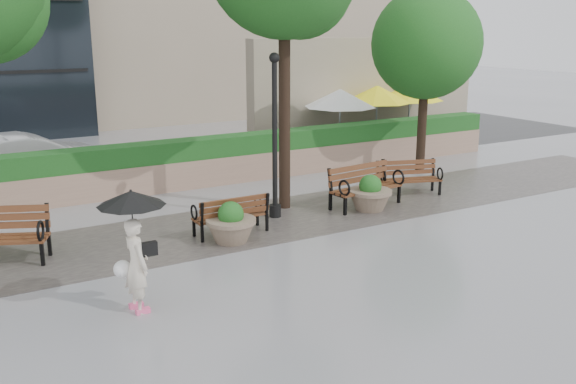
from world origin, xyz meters
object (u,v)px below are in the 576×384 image
bench_4 (408,185)px  planter_right (370,196)px  bench_2 (231,223)px  bench_3 (365,195)px  car_right (29,158)px  lamppost (275,147)px  planter_left (231,226)px  pedestrian (134,239)px

bench_4 → planter_right: bearing=-141.4°
bench_2 → planter_right: (3.76, -0.04, 0.09)m
bench_2 → planter_right: 3.76m
bench_3 → car_right: size_ratio=0.47×
bench_2 → planter_right: planter_right is taller
lamppost → planter_right: bearing=-16.4°
bench_2 → car_right: car_right is taller
planter_right → lamppost: size_ratio=0.28×
bench_4 → planter_right: 1.94m
bench_3 → planter_left: bench_3 is taller
bench_4 → pedestrian: size_ratio=0.91×
bench_3 → planter_left: size_ratio=1.92×
planter_left → lamppost: size_ratio=0.27×
lamppost → pedestrian: bearing=-142.6°
lamppost → car_right: bearing=123.2°
planter_right → bench_4: bearing=20.4°
bench_4 → pedestrian: pedestrian is taller
bench_4 → car_right: bearing=159.8°
bench_2 → lamppost: lamppost is taller
bench_2 → car_right: (-2.96, 7.39, 0.44)m
planter_right → car_right: size_ratio=0.25×
bench_2 → bench_4: 5.61m
bench_2 → planter_right: bearing=179.4°
planter_left → lamppost: bearing=33.7°
planter_left → lamppost: (1.69, 1.13, 1.34)m
pedestrian → bench_2: bearing=-53.1°
planter_right → pedestrian: 7.29m
planter_right → car_right: 10.02m
bench_2 → bench_3: bench_3 is taller
lamppost → pedestrian: (-4.41, -3.38, -0.49)m
bench_2 → pedestrian: size_ratio=0.83×
bench_3 → pedestrian: 7.50m
planter_left → planter_right: size_ratio=0.98×
bench_4 → lamppost: size_ratio=0.47×
lamppost → car_right: lamppost is taller
bench_2 → lamppost: 2.14m
planter_left → planter_right: planter_right is taller
bench_2 → planter_left: size_ratio=1.55×
bench_3 → pedestrian: bearing=-162.7°
planter_left → car_right: car_right is taller
lamppost → car_right: size_ratio=0.90×
car_right → bench_2: bearing=-163.6°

